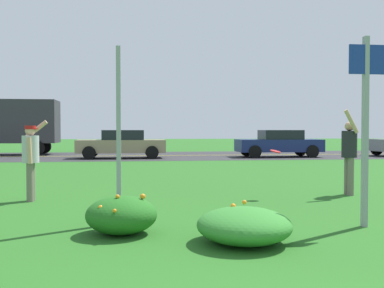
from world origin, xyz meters
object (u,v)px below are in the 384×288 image
at_px(sign_post_near_path, 119,135).
at_px(person_thrower_red_cap_gray_shirt, 31,155).
at_px(frisbee_red, 275,152).
at_px(car_tan_center_right, 122,144).
at_px(car_navy_center_left, 279,143).
at_px(box_truck_silver, 1,124).
at_px(sign_post_by_roadside, 366,113).
at_px(person_catcher_dark_shirt, 349,151).

relative_size(sign_post_near_path, person_thrower_red_cap_gray_shirt, 1.65).
xyz_separation_m(frisbee_red, car_tan_center_right, (-3.60, 14.62, -0.26)).
height_order(car_navy_center_left, box_truck_silver, box_truck_silver).
bearing_deg(car_navy_center_left, person_thrower_red_cap_gray_shirt, -124.58).
relative_size(person_thrower_red_cap_gray_shirt, box_truck_silver, 0.25).
xyz_separation_m(sign_post_near_path, sign_post_by_roadside, (3.70, -0.71, 0.34)).
distance_m(sign_post_near_path, box_truck_silver, 22.34).
height_order(person_thrower_red_cap_gray_shirt, car_navy_center_left, person_thrower_red_cap_gray_shirt).
bearing_deg(person_catcher_dark_shirt, sign_post_near_path, -152.88).
bearing_deg(sign_post_near_path, frisbee_red, 35.72).
height_order(car_tan_center_right, box_truck_silver, box_truck_silver).
bearing_deg(frisbee_red, car_tan_center_right, 103.84).
relative_size(person_catcher_dark_shirt, box_truck_silver, 0.29).
xyz_separation_m(sign_post_by_roadside, box_truck_silver, (-11.08, 21.80, 0.07)).
relative_size(person_thrower_red_cap_gray_shirt, car_navy_center_left, 0.37).
bearing_deg(person_catcher_dark_shirt, car_tan_center_right, 110.55).
bearing_deg(person_thrower_red_cap_gray_shirt, sign_post_near_path, -53.95).
bearing_deg(box_truck_silver, person_catcher_dark_shirt, -56.09).
xyz_separation_m(person_catcher_dark_shirt, box_truck_silver, (-12.43, 18.50, 0.81)).
bearing_deg(person_thrower_red_cap_gray_shirt, car_tan_center_right, 83.93).
distance_m(frisbee_red, car_navy_center_left, 15.39).
bearing_deg(sign_post_near_path, car_tan_center_right, 91.12).
xyz_separation_m(person_thrower_red_cap_gray_shirt, person_catcher_dark_shirt, (6.92, 0.03, 0.05)).
height_order(person_thrower_red_cap_gray_shirt, box_truck_silver, box_truck_silver).
height_order(sign_post_by_roadside, person_thrower_red_cap_gray_shirt, sign_post_by_roadside).
height_order(frisbee_red, box_truck_silver, box_truck_silver).
relative_size(sign_post_near_path, person_catcher_dark_shirt, 1.44).
distance_m(person_thrower_red_cap_gray_shirt, car_navy_center_left, 17.50).
bearing_deg(box_truck_silver, sign_post_near_path, -70.73).
relative_size(person_thrower_red_cap_gray_shirt, car_tan_center_right, 0.37).
relative_size(person_thrower_red_cap_gray_shirt, person_catcher_dark_shirt, 0.87).
relative_size(sign_post_by_roadside, person_catcher_dark_shirt, 1.49).
xyz_separation_m(sign_post_near_path, person_catcher_dark_shirt, (5.06, 2.59, -0.39)).
bearing_deg(car_navy_center_left, person_catcher_dark_shirt, -101.83).
bearing_deg(car_tan_center_right, sign_post_near_path, -88.88).
bearing_deg(sign_post_near_path, person_thrower_red_cap_gray_shirt, 126.05).
bearing_deg(sign_post_by_roadside, car_navy_center_left, 76.13).
height_order(sign_post_near_path, sign_post_by_roadside, sign_post_by_roadside).
bearing_deg(car_navy_center_left, sign_post_by_roadside, -103.87).
distance_m(person_thrower_red_cap_gray_shirt, person_catcher_dark_shirt, 6.92).
height_order(sign_post_near_path, frisbee_red, sign_post_near_path).
relative_size(frisbee_red, car_navy_center_left, 0.05).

